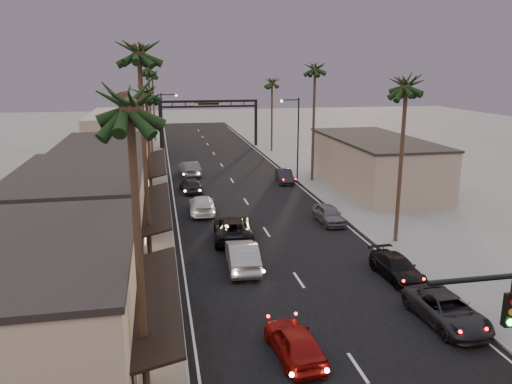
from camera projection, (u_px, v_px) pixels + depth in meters
name	position (u px, v px, depth m)	size (l,w,h in m)	color
ground	(241.00, 194.00, 49.46)	(200.00, 200.00, 0.00)	slate
road	(233.00, 183.00, 54.21)	(14.00, 120.00, 0.02)	black
sidewalk_left	(145.00, 173.00, 59.08)	(5.00, 92.00, 0.12)	slate
sidewalk_right	(300.00, 167.00, 62.63)	(5.00, 92.00, 0.12)	slate
storefront_near	(32.00, 315.00, 19.72)	(8.00, 12.00, 5.50)	#BBAD8F
storefront_mid	(82.00, 214.00, 33.04)	(8.00, 14.00, 5.50)	gray
storefront_far	(105.00, 170.00, 48.32)	(8.00, 16.00, 5.00)	#BBAD8F
storefront_dist	(120.00, 134.00, 70.08)	(8.00, 20.00, 6.00)	gray
building_right	(374.00, 164.00, 51.46)	(8.00, 18.00, 5.00)	gray
arch	(209.00, 112.00, 76.64)	(15.20, 0.40, 7.27)	black
streetlight_right	(296.00, 132.00, 54.20)	(2.13, 0.30, 9.00)	black
streetlight_left	(164.00, 122.00, 63.98)	(2.13, 0.30, 9.00)	black
palm_la	(129.00, 94.00, 15.56)	(3.20, 3.20, 13.20)	#38281C
palm_lb	(139.00, 46.00, 27.45)	(3.20, 3.20, 15.20)	#38281C
palm_lc	(146.00, 89.00, 41.48)	(3.20, 3.20, 12.20)	#38281C
palm_ld	(148.00, 65.00, 59.08)	(3.20, 3.20, 14.20)	#38281C
palm_ra	(407.00, 79.00, 33.04)	(3.20, 3.20, 13.20)	#38281C
palm_rb	(315.00, 65.00, 51.83)	(3.20, 3.20, 14.20)	#38281C
palm_rc	(272.00, 79.00, 71.33)	(3.20, 3.20, 12.20)	#38281C
palm_far	(152.00, 72.00, 81.26)	(3.20, 3.20, 13.20)	#38281C
oncoming_red	(294.00, 341.00, 21.55)	(1.74, 4.34, 1.48)	maroon
oncoming_pickup	(233.00, 228.00, 36.36)	(2.71, 5.88, 1.63)	black
oncoming_silver	(242.00, 255.00, 31.08)	(1.81, 5.19, 1.71)	gray
oncoming_white	(202.00, 205.00, 42.82)	(2.11, 5.18, 1.50)	silver
oncoming_dgrey	(191.00, 185.00, 50.01)	(1.76, 4.36, 1.49)	black
oncoming_grey_far	(190.00, 169.00, 57.28)	(1.79, 5.14, 1.69)	#46464A
curbside_near	(447.00, 310.00, 24.37)	(2.37, 5.14, 1.43)	black
curbside_black	(397.00, 267.00, 29.64)	(1.88, 4.62, 1.34)	black
curbside_grey	(329.00, 214.00, 40.11)	(1.73, 4.29, 1.46)	#505055
curbside_far	(284.00, 176.00, 54.18)	(1.53, 4.40, 1.45)	black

